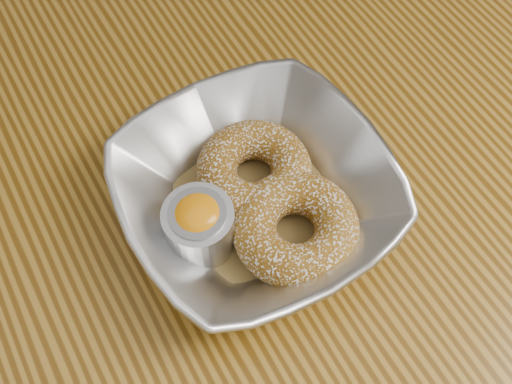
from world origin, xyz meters
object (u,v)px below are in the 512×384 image
donut_back (254,171)px  ramekin (199,225)px  table (215,297)px  serving_bowl (256,193)px  donut_front (296,228)px

donut_back → ramekin: (-0.07, -0.03, 0.01)m
table → ramekin: (0.00, 0.01, 0.13)m
table → serving_bowl: bearing=18.2°
serving_bowl → ramekin: bearing=-173.0°
table → serving_bowl: 0.14m
donut_back → ramekin: ramekin is taller
donut_front → serving_bowl: bearing=104.4°
donut_front → ramekin: (-0.07, 0.04, 0.01)m
table → donut_back: donut_back is taller
table → ramekin: 0.14m
donut_back → ramekin: size_ratio=1.73×
table → ramekin: ramekin is taller
donut_front → donut_back: bearing=91.5°
table → donut_back: 0.15m
donut_front → ramekin: bearing=150.8°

